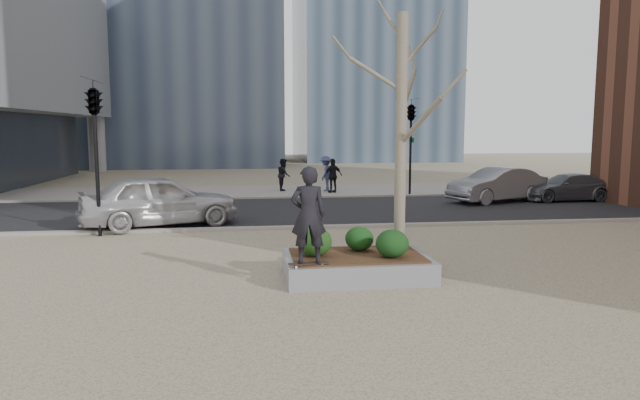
{
  "coord_description": "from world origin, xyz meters",
  "views": [
    {
      "loc": [
        -1.32,
        -11.49,
        3.08
      ],
      "look_at": [
        0.5,
        2.0,
        1.4
      ],
      "focal_mm": 32.0,
      "sensor_mm": 36.0,
      "label": 1
    }
  ],
  "objects": [
    {
      "name": "planter_mulch",
      "position": [
        1.0,
        0.0,
        0.47
      ],
      "size": [
        2.7,
        1.7,
        0.04
      ],
      "primitive_type": "cube",
      "color": "#382314",
      "rests_on": "planter"
    },
    {
      "name": "planter",
      "position": [
        1.0,
        0.0,
        0.23
      ],
      "size": [
        3.0,
        2.0,
        0.45
      ],
      "primitive_type": "cube",
      "color": "gray",
      "rests_on": "ground"
    },
    {
      "name": "traffic_light_far",
      "position": [
        6.5,
        14.6,
        2.25
      ],
      "size": [
        0.6,
        2.48,
        4.5
      ],
      "primitive_type": null,
      "color": "black",
      "rests_on": "ground"
    },
    {
      "name": "pedestrian_c",
      "position": [
        3.02,
        15.91,
        0.86
      ],
      "size": [
        1.06,
        0.73,
        1.67
      ],
      "primitive_type": "imported",
      "rotation": [
        0.0,
        0.0,
        3.51
      ],
      "color": "black",
      "rests_on": "far_sidewalk"
    },
    {
      "name": "ground",
      "position": [
        0.0,
        0.0,
        0.0
      ],
      "size": [
        120.0,
        120.0,
        0.0
      ],
      "primitive_type": "plane",
      "color": "tan",
      "rests_on": "ground"
    },
    {
      "name": "car_third",
      "position": [
        12.57,
        11.46,
        0.6
      ],
      "size": [
        4.02,
        1.67,
        1.16
      ],
      "primitive_type": "imported",
      "rotation": [
        0.0,
        0.0,
        4.72
      ],
      "color": "#52565E",
      "rests_on": "street"
    },
    {
      "name": "police_car",
      "position": [
        -3.99,
        7.0,
        0.85
      ],
      "size": [
        5.26,
        3.45,
        1.66
      ],
      "primitive_type": "imported",
      "rotation": [
        0.0,
        0.0,
        1.9
      ],
      "color": "#B9B9BD",
      "rests_on": "street"
    },
    {
      "name": "shrub_middle",
      "position": [
        1.14,
        0.36,
        0.75
      ],
      "size": [
        0.61,
        0.61,
        0.52
      ],
      "primitive_type": "ellipsoid",
      "color": "black",
      "rests_on": "planter_mulch"
    },
    {
      "name": "pedestrian_a",
      "position": [
        0.69,
        17.1,
        0.83
      ],
      "size": [
        0.63,
        0.8,
        1.62
      ],
      "primitive_type": "imported",
      "rotation": [
        0.0,
        0.0,
        1.55
      ],
      "color": "black",
      "rests_on": "far_sidewalk"
    },
    {
      "name": "shrub_right",
      "position": [
        1.66,
        -0.39,
        0.78
      ],
      "size": [
        0.68,
        0.68,
        0.58
      ],
      "primitive_type": "ellipsoid",
      "color": "black",
      "rests_on": "planter_mulch"
    },
    {
      "name": "shrub_left",
      "position": [
        0.11,
        -0.07,
        0.79
      ],
      "size": [
        0.72,
        0.72,
        0.61
      ],
      "primitive_type": "ellipsoid",
      "color": "#143C13",
      "rests_on": "planter_mulch"
    },
    {
      "name": "traffic_light_near",
      "position": [
        -5.5,
        5.6,
        2.25
      ],
      "size": [
        0.6,
        2.48,
        4.5
      ],
      "primitive_type": null,
      "color": "black",
      "rests_on": "ground"
    },
    {
      "name": "car_silver",
      "position": [
        9.4,
        11.46,
        0.75
      ],
      "size": [
        4.69,
        2.94,
        1.46
      ],
      "primitive_type": "imported",
      "rotation": [
        0.0,
        0.0,
        5.06
      ],
      "color": "gray",
      "rests_on": "street"
    },
    {
      "name": "street",
      "position": [
        0.0,
        10.0,
        0.01
      ],
      "size": [
        60.0,
        8.0,
        0.02
      ],
      "primitive_type": "cube",
      "color": "black",
      "rests_on": "ground"
    },
    {
      "name": "skateboarder",
      "position": [
        -0.1,
        -0.78,
        1.46
      ],
      "size": [
        0.69,
        0.47,
        1.87
      ],
      "primitive_type": "imported",
      "rotation": [
        0.0,
        0.0,
        3.12
      ],
      "color": "black",
      "rests_on": "skateboard"
    },
    {
      "name": "sycamore_tree",
      "position": [
        2.0,
        0.3,
        3.79
      ],
      "size": [
        2.8,
        2.8,
        6.6
      ],
      "primitive_type": null,
      "color": "gray",
      "rests_on": "planter_mulch"
    },
    {
      "name": "pedestrian_b",
      "position": [
        2.78,
        16.76,
        0.91
      ],
      "size": [
        1.01,
        1.3,
        1.77
      ],
      "primitive_type": "imported",
      "rotation": [
        0.0,
        0.0,
        4.36
      ],
      "color": "#384065",
      "rests_on": "far_sidewalk"
    },
    {
      "name": "skateboard",
      "position": [
        -0.1,
        -0.78,
        0.49
      ],
      "size": [
        0.8,
        0.3,
        0.08
      ],
      "primitive_type": null,
      "rotation": [
        0.0,
        0.0,
        0.12
      ],
      "color": "black",
      "rests_on": "planter"
    },
    {
      "name": "far_sidewalk",
      "position": [
        0.0,
        17.0,
        0.01
      ],
      "size": [
        60.0,
        6.0,
        0.02
      ],
      "primitive_type": "cube",
      "color": "gray",
      "rests_on": "ground"
    }
  ]
}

